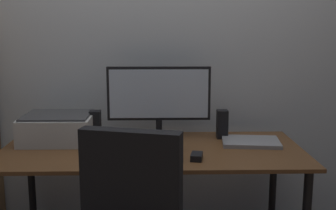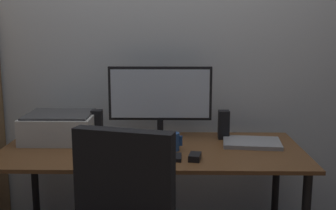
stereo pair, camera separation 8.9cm
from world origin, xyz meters
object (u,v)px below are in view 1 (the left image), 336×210
at_px(coffee_mug, 173,142).
at_px(laptop, 251,142).
at_px(speaker_left, 95,125).
at_px(printer, 58,128).
at_px(desk, 152,162).
at_px(keyboard, 154,157).
at_px(monitor, 159,97).
at_px(mouse, 197,157).
at_px(speaker_right, 222,124).

xyz_separation_m(coffee_mug, laptop, (0.45, 0.12, -0.04)).
distance_m(speaker_left, printer, 0.21).
bearing_deg(laptop, desk, -165.24).
xyz_separation_m(desk, coffee_mug, (0.12, -0.03, 0.13)).
height_order(desk, printer, printer).
xyz_separation_m(desk, keyboard, (0.01, -0.18, 0.09)).
distance_m(monitor, printer, 0.61).
height_order(keyboard, laptop, laptop).
xyz_separation_m(mouse, speaker_left, (-0.57, 0.41, 0.07)).
distance_m(keyboard, mouse, 0.21).
height_order(coffee_mug, speaker_left, speaker_left).
height_order(monitor, mouse, monitor).
xyz_separation_m(desk, speaker_left, (-0.34, 0.21, 0.17)).
xyz_separation_m(monitor, mouse, (0.19, -0.42, -0.23)).
bearing_deg(mouse, printer, 165.43).
xyz_separation_m(monitor, laptop, (0.52, -0.14, -0.24)).
height_order(laptop, speaker_right, speaker_right).
xyz_separation_m(monitor, coffee_mug, (0.08, -0.25, -0.20)).
bearing_deg(desk, mouse, -41.50).
xyz_separation_m(keyboard, printer, (-0.56, 0.35, 0.07)).
distance_m(laptop, speaker_left, 0.91).
height_order(desk, monitor, monitor).
height_order(mouse, coffee_mug, coffee_mug).
xyz_separation_m(desk, monitor, (0.04, 0.22, 0.33)).
relative_size(keyboard, printer, 0.72).
distance_m(speaker_left, speaker_right, 0.75).
bearing_deg(speaker_right, keyboard, -135.35).
bearing_deg(mouse, desk, 149.02).
relative_size(keyboard, speaker_left, 1.71).
bearing_deg(coffee_mug, monitor, 106.79).
relative_size(desk, monitor, 2.71).
distance_m(keyboard, speaker_right, 0.57).
distance_m(desk, speaker_left, 0.43).
height_order(monitor, coffee_mug, monitor).
relative_size(mouse, coffee_mug, 1.00).
height_order(keyboard, speaker_left, speaker_left).
xyz_separation_m(mouse, coffee_mug, (-0.11, 0.17, 0.03)).
distance_m(desk, speaker_right, 0.50).
xyz_separation_m(keyboard, mouse, (0.21, -0.02, 0.01)).
distance_m(mouse, laptop, 0.44).
bearing_deg(keyboard, printer, 150.38).
bearing_deg(monitor, speaker_right, -1.19).
relative_size(monitor, laptop, 1.90).
distance_m(monitor, laptop, 0.59).
distance_m(mouse, speaker_right, 0.46).
xyz_separation_m(keyboard, coffee_mug, (0.10, 0.15, 0.04)).
relative_size(keyboard, coffee_mug, 3.02).
bearing_deg(laptop, printer, -177.74).
distance_m(coffee_mug, speaker_left, 0.52).
height_order(monitor, printer, monitor).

